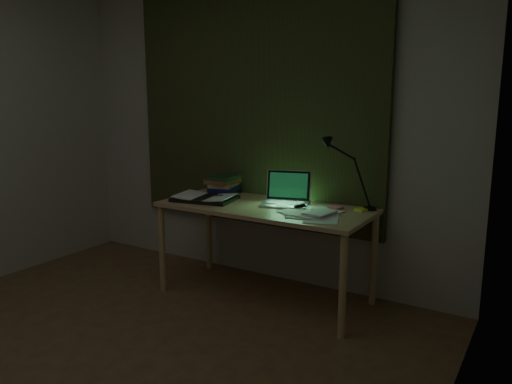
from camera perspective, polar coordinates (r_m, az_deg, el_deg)
wall_back at (r=4.03m, az=0.00°, el=7.75°), size 3.50×0.00×2.50m
wall_right at (r=1.50m, az=17.66°, el=1.30°), size 0.00×4.00×2.50m
curtain at (r=3.99m, az=-0.30°, el=10.59°), size 2.20×0.06×2.00m
desk at (r=3.68m, az=0.98°, el=-6.89°), size 1.53×0.67×0.70m
laptop at (r=3.58m, az=3.32°, el=0.31°), size 0.42×0.45×0.24m
open_textbook at (r=3.79m, az=-5.84°, el=-0.65°), size 0.50×0.39×0.04m
book_stack at (r=4.00m, az=-3.67°, el=0.89°), size 0.23×0.26×0.16m
loose_papers at (r=3.39m, az=6.64°, el=-2.24°), size 0.43×0.45×0.02m
mouse at (r=3.51m, az=5.02°, el=-1.60°), size 0.09×0.12×0.04m
sticky_yellow at (r=3.51m, az=11.97°, el=-1.98°), size 0.09×0.09×0.02m
sticky_pink at (r=3.53m, az=9.07°, el=-1.80°), size 0.10×0.10×0.02m
desk_lamp at (r=3.51m, az=13.04°, el=1.86°), size 0.36×0.30×0.48m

